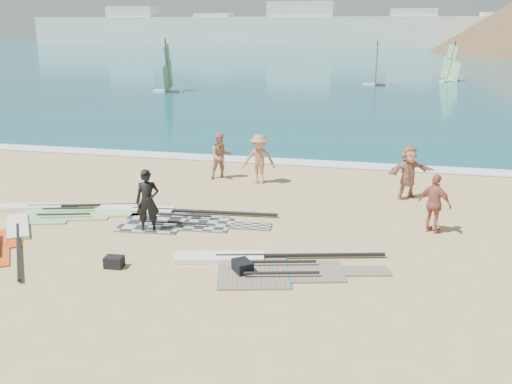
% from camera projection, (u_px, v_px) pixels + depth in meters
% --- Properties ---
extents(ground, '(300.00, 300.00, 0.00)m').
position_uv_depth(ground, '(191.00, 269.00, 14.94)').
color(ground, tan).
rests_on(ground, ground).
extents(sea, '(300.00, 240.00, 0.06)m').
position_uv_depth(sea, '(371.00, 50.00, 138.30)').
color(sea, '#0C5959').
rests_on(sea, ground).
extents(surf_line, '(300.00, 1.20, 0.04)m').
position_uv_depth(surf_line, '(278.00, 162.00, 26.43)').
color(surf_line, white).
rests_on(surf_line, ground).
extents(far_town, '(160.00, 8.00, 12.00)m').
position_uv_depth(far_town, '(316.00, 30.00, 157.22)').
color(far_town, white).
rests_on(far_town, ground).
extents(rig_grey, '(6.20, 2.51, 0.20)m').
position_uv_depth(rig_grey, '(167.00, 216.00, 18.84)').
color(rig_grey, '#272729').
rests_on(rig_grey, ground).
extents(rig_green, '(5.23, 2.81, 0.20)m').
position_uv_depth(rig_green, '(56.00, 211.00, 19.39)').
color(rig_green, '#52D42A').
rests_on(rig_green, ground).
extents(rig_orange, '(5.85, 3.03, 0.20)m').
position_uv_depth(rig_orange, '(262.00, 264.00, 15.07)').
color(rig_orange, '#FE6016').
rests_on(rig_orange, ground).
extents(rig_red, '(4.01, 5.20, 0.20)m').
position_uv_depth(rig_red, '(2.00, 241.00, 16.71)').
color(rig_red, red).
rests_on(rig_red, ground).
extents(gear_bag_near, '(0.49, 0.37, 0.30)m').
position_uv_depth(gear_bag_near, '(114.00, 262.00, 14.98)').
color(gear_bag_near, black).
rests_on(gear_bag_near, ground).
extents(gear_bag_far, '(0.66, 0.69, 0.34)m').
position_uv_depth(gear_bag_far, '(242.00, 267.00, 14.62)').
color(gear_bag_far, black).
rests_on(gear_bag_far, ground).
extents(person_wetsuit, '(0.83, 0.68, 1.96)m').
position_uv_depth(person_wetsuit, '(148.00, 201.00, 17.33)').
color(person_wetsuit, black).
rests_on(person_wetsuit, ground).
extents(beachgoer_left, '(1.15, 1.07, 1.89)m').
position_uv_depth(beachgoer_left, '(221.00, 156.00, 23.35)').
color(beachgoer_left, tan).
rests_on(beachgoer_left, ground).
extents(beachgoer_mid, '(1.35, 0.85, 2.00)m').
position_uv_depth(beachgoer_mid, '(259.00, 159.00, 22.61)').
color(beachgoer_mid, '#AE7658').
rests_on(beachgoer_mid, ground).
extents(beachgoer_back, '(1.15, 0.97, 1.84)m').
position_uv_depth(beachgoer_back, '(435.00, 204.00, 17.28)').
color(beachgoer_back, '#B15F50').
rests_on(beachgoer_back, ground).
extents(beachgoer_right, '(1.86, 1.43, 1.96)m').
position_uv_depth(beachgoer_right, '(408.00, 172.00, 20.71)').
color(beachgoer_right, tan).
rests_on(beachgoer_right, ground).
extents(windsurfer_left, '(2.77, 3.30, 4.94)m').
position_uv_depth(windsurfer_left, '(168.00, 77.00, 53.16)').
color(windsurfer_left, white).
rests_on(windsurfer_left, ground).
extents(windsurfer_centre, '(2.50, 3.05, 4.55)m').
position_uv_depth(windsurfer_centre, '(376.00, 72.00, 59.02)').
color(windsurfer_centre, white).
rests_on(windsurfer_centre, ground).
extents(windsurfer_right, '(2.31, 2.33, 4.41)m').
position_uv_depth(windsurfer_right, '(451.00, 70.00, 63.07)').
color(windsurfer_right, white).
rests_on(windsurfer_right, ground).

